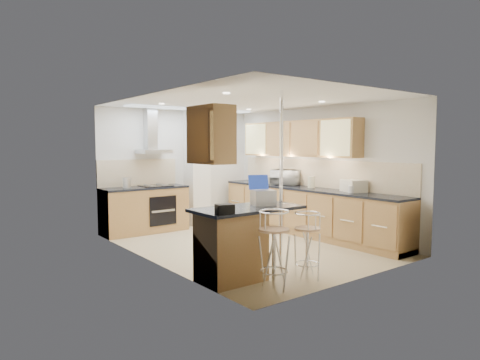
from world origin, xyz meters
TOP-DOWN VIEW (x-y plane):
  - ground at (0.00, 0.00)m, footprint 4.80×4.80m
  - room_shell at (0.32, 0.38)m, footprint 3.64×4.84m
  - right_counter at (1.50, 0.00)m, footprint 0.63×4.40m
  - back_counter at (-0.95, 2.10)m, footprint 1.70×0.63m
  - peninsula at (-1.12, -1.45)m, footprint 1.47×0.72m
  - microwave at (1.58, 0.67)m, footprint 0.56×0.67m
  - laptop at (-0.84, -1.43)m, footprint 0.36×0.31m
  - bag at (-1.68, -1.70)m, footprint 0.24×0.20m
  - bar_stool_near at (-1.15, -2.00)m, footprint 0.52×0.52m
  - bar_stool_end at (-0.55, -1.98)m, footprint 0.41×0.41m
  - jar_a at (1.54, 1.24)m, footprint 0.14×0.14m
  - jar_b at (1.45, 1.09)m, footprint 0.14×0.14m
  - jar_c at (1.55, -0.07)m, footprint 0.18×0.18m
  - jar_d at (1.43, -1.12)m, footprint 0.11×0.11m
  - bread_bin at (1.63, -1.02)m, footprint 0.44×0.49m
  - kettle at (-1.32, 2.07)m, footprint 0.16×0.16m

SIDE VIEW (x-z plane):
  - ground at x=0.00m, z-range 0.00..0.00m
  - bar_stool_end at x=-0.55m, z-range 0.00..0.89m
  - back_counter at x=-0.95m, z-range 0.00..0.92m
  - right_counter at x=1.50m, z-range 0.00..0.92m
  - peninsula at x=-1.12m, z-range 0.01..0.95m
  - bar_stool_near at x=-1.15m, z-range 0.00..0.97m
  - jar_d at x=1.43m, z-range 0.92..1.05m
  - bag at x=-1.68m, z-range 0.94..1.05m
  - jar_b at x=1.45m, z-range 0.92..1.08m
  - jar_a at x=1.54m, z-range 0.92..1.10m
  - kettle at x=-1.32m, z-range 0.92..1.13m
  - bread_bin at x=1.63m, z-range 0.92..1.13m
  - jar_c at x=1.55m, z-range 0.92..1.14m
  - laptop at x=-0.84m, z-range 0.94..1.15m
  - microwave at x=1.58m, z-range 0.92..1.24m
  - room_shell at x=0.32m, z-range 0.29..2.80m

